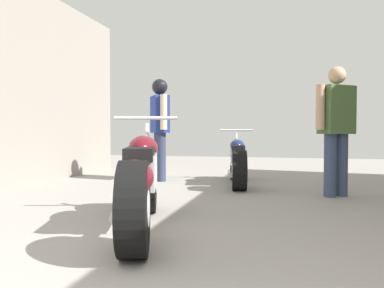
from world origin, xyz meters
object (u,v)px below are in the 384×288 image
(mechanic_in_blue, at_px, (336,123))
(mechanic_with_helmet, at_px, (160,120))
(motorcycle_maroon_cruiser, at_px, (141,181))
(motorcycle_black_naked, at_px, (238,162))

(mechanic_in_blue, distance_m, mechanic_with_helmet, 2.81)
(motorcycle_maroon_cruiser, bearing_deg, motorcycle_black_naked, 82.16)
(motorcycle_maroon_cruiser, xyz_separation_m, mechanic_in_blue, (1.73, 2.20, 0.51))
(mechanic_in_blue, relative_size, mechanic_with_helmet, 0.97)
(motorcycle_maroon_cruiser, bearing_deg, mechanic_with_helmet, 105.68)
(motorcycle_black_naked, bearing_deg, mechanic_in_blue, -30.33)
(motorcycle_maroon_cruiser, xyz_separation_m, mechanic_with_helmet, (-0.90, 3.19, 0.59))
(motorcycle_black_naked, relative_size, mechanic_in_blue, 1.12)
(motorcycle_maroon_cruiser, relative_size, motorcycle_black_naked, 1.11)
(motorcycle_maroon_cruiser, distance_m, motorcycle_black_naked, 3.01)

